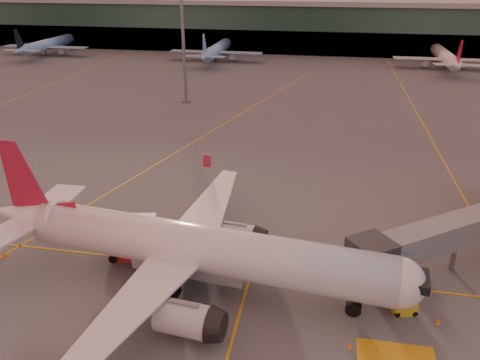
% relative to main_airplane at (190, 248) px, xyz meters
% --- Properties ---
extents(ground, '(600.00, 600.00, 0.00)m').
position_rel_main_airplane_xyz_m(ground, '(0.30, -1.76, -4.14)').
color(ground, '#4C4F54').
rests_on(ground, ground).
extents(taxi_markings, '(100.12, 173.00, 0.01)m').
position_rel_main_airplane_xyz_m(taxi_markings, '(-7.02, 42.73, -4.13)').
color(taxi_markings, orange).
rests_on(taxi_markings, ground).
extents(terminal, '(400.00, 20.00, 17.60)m').
position_rel_main_airplane_xyz_m(terminal, '(0.30, 140.03, 4.62)').
color(terminal, '#19382D').
rests_on(terminal, ground).
extents(mast_west_near, '(2.40, 2.40, 25.60)m').
position_rel_main_airplane_xyz_m(mast_west_near, '(-19.70, 64.24, 10.72)').
color(mast_west_near, slate).
rests_on(mast_west_near, ground).
extents(distant_aircraft_row, '(290.00, 34.00, 13.00)m').
position_rel_main_airplane_xyz_m(distant_aircraft_row, '(-20.70, 116.24, -4.14)').
color(distant_aircraft_row, '#83AFDC').
rests_on(distant_aircraft_row, ground).
extents(main_airplane, '(42.19, 38.14, 12.73)m').
position_rel_main_airplane_xyz_m(main_airplane, '(0.00, 0.00, 0.00)').
color(main_airplane, white).
rests_on(main_airplane, ground).
extents(jet_bridge, '(22.59, 17.84, 6.17)m').
position_rel_main_airplane_xyz_m(jet_bridge, '(26.25, 8.24, 0.20)').
color(jet_bridge, slate).
rests_on(jet_bridge, ground).
extents(catering_truck, '(6.16, 3.57, 4.49)m').
position_rel_main_airplane_xyz_m(catering_truck, '(-7.67, 3.60, -1.59)').
color(catering_truck, red).
rests_on(catering_truck, ground).
extents(gpu_cart, '(2.27, 1.70, 1.18)m').
position_rel_main_airplane_xyz_m(gpu_cart, '(19.51, -0.36, -3.56)').
color(gpu_cart, gold).
rests_on(gpu_cart, ground).
extents(pushback_tug, '(4.12, 2.94, 1.92)m').
position_rel_main_airplane_xyz_m(pushback_tug, '(19.05, 9.00, -3.36)').
color(pushback_tug, black).
rests_on(pushback_tug, ground).
extents(cone_nose, '(0.39, 0.39, 0.50)m').
position_rel_main_airplane_xyz_m(cone_nose, '(22.21, -1.24, -3.90)').
color(cone_nose, orange).
rests_on(cone_nose, ground).
extents(cone_tail, '(0.48, 0.48, 0.61)m').
position_rel_main_airplane_xyz_m(cone_tail, '(-20.81, 1.06, -3.84)').
color(cone_tail, orange).
rests_on(cone_tail, ground).
extents(cone_wing_left, '(0.38, 0.38, 0.48)m').
position_rel_main_airplane_xyz_m(cone_wing_left, '(-1.76, 17.70, -3.91)').
color(cone_wing_left, orange).
rests_on(cone_wing_left, ground).
extents(cone_fwd, '(0.37, 0.37, 0.48)m').
position_rel_main_airplane_xyz_m(cone_fwd, '(14.76, -5.48, -3.91)').
color(cone_fwd, orange).
rests_on(cone_fwd, ground).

